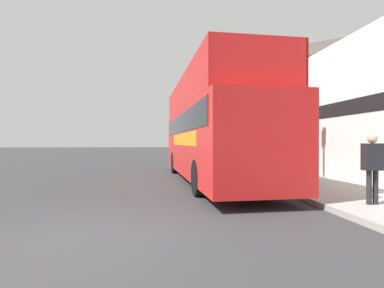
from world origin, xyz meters
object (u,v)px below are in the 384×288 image
at_px(lamp_post_second, 219,119).
at_px(parked_car_ahead_of_bus, 196,155).
at_px(tour_bus, 210,136).
at_px(lamp_post_nearest, 272,86).
at_px(pedestrian_nearest, 372,162).
at_px(lamp_post_third, 198,122).

bearing_deg(lamp_post_second, parked_car_ahead_of_bus, -157.94).
bearing_deg(lamp_post_second, tour_bus, -104.74).
bearing_deg(lamp_post_nearest, pedestrian_nearest, -82.50).
xyz_separation_m(tour_bus, lamp_post_second, (2.26, 8.60, 1.39)).
distance_m(pedestrian_nearest, lamp_post_nearest, 5.18).
height_order(pedestrian_nearest, lamp_post_nearest, lamp_post_nearest).
height_order(pedestrian_nearest, lamp_post_third, lamp_post_third).
bearing_deg(lamp_post_second, lamp_post_third, 90.35).
height_order(parked_car_ahead_of_bus, pedestrian_nearest, pedestrian_nearest).
height_order(parked_car_ahead_of_bus, lamp_post_second, lamp_post_second).
distance_m(tour_bus, parked_car_ahead_of_bus, 7.99).
xyz_separation_m(tour_bus, lamp_post_nearest, (2.10, -1.21, 1.85)).
relative_size(tour_bus, lamp_post_nearest, 2.15).
distance_m(pedestrian_nearest, lamp_post_third, 24.23).
height_order(lamp_post_nearest, lamp_post_second, lamp_post_nearest).
bearing_deg(lamp_post_nearest, lamp_post_third, 89.72).
distance_m(tour_bus, lamp_post_nearest, 3.05).
bearing_deg(lamp_post_third, parked_car_ahead_of_bus, -99.12).
xyz_separation_m(tour_bus, parked_car_ahead_of_bus, (0.51, 7.90, -1.11)).
xyz_separation_m(parked_car_ahead_of_bus, lamp_post_nearest, (1.59, -9.11, 2.95)).
relative_size(tour_bus, pedestrian_nearest, 6.94).
bearing_deg(pedestrian_nearest, lamp_post_third, 91.17).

